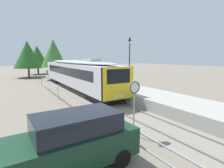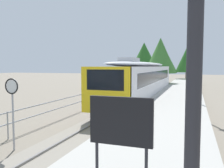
# 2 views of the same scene
# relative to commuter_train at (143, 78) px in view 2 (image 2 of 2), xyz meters

# --- Properties ---
(ground_plane) EXTENTS (160.00, 160.00, 0.00)m
(ground_plane) POSITION_rel_commuter_train_xyz_m (-3.00, -3.25, -2.15)
(ground_plane) COLOR slate
(track_rails) EXTENTS (3.20, 60.00, 0.14)m
(track_rails) POSITION_rel_commuter_train_xyz_m (0.00, -3.25, -2.11)
(track_rails) COLOR gray
(track_rails) RESTS_ON ground
(commuter_train) EXTENTS (2.82, 19.70, 3.74)m
(commuter_train) POSITION_rel_commuter_train_xyz_m (0.00, 0.00, 0.00)
(commuter_train) COLOR silver
(commuter_train) RESTS_ON track_rails
(station_platform) EXTENTS (3.90, 60.00, 0.90)m
(station_platform) POSITION_rel_commuter_train_xyz_m (3.25, -3.25, -1.70)
(station_platform) COLOR #A8A59E
(station_platform) RESTS_ON ground
(platform_lamp_mid_platform) EXTENTS (0.34, 0.34, 5.35)m
(platform_lamp_mid_platform) POSITION_rel_commuter_train_xyz_m (4.48, -5.07, 2.48)
(platform_lamp_mid_platform) COLOR #232328
(platform_lamp_mid_platform) RESTS_ON station_platform
(platform_notice_board) EXTENTS (1.20, 0.08, 1.80)m
(platform_notice_board) POSITION_rel_commuter_train_xyz_m (3.23, -17.36, 0.04)
(platform_notice_board) COLOR #232328
(platform_notice_board) RESTS_ON station_platform
(speed_limit_sign) EXTENTS (0.61, 0.10, 2.81)m
(speed_limit_sign) POSITION_rel_commuter_train_xyz_m (-2.05, -14.29, -0.02)
(speed_limit_sign) COLOR #9EA0A5
(speed_limit_sign) RESTS_ON ground
(carpark_fence) EXTENTS (0.06, 36.06, 1.25)m
(carpark_fence) POSITION_rel_commuter_train_xyz_m (-3.30, -13.25, -1.24)
(carpark_fence) COLOR #9EA0A5
(carpark_fence) RESTS_ON ground
(tree_behind_carpark) EXTENTS (5.43, 5.43, 7.27)m
(tree_behind_carpark) POSITION_rel_commuter_train_xyz_m (-3.54, 17.97, 2.43)
(tree_behind_carpark) COLOR brown
(tree_behind_carpark) RESTS_ON ground
(tree_behind_station_far) EXTENTS (4.20, 4.20, 6.85)m
(tree_behind_station_far) POSITION_rel_commuter_train_xyz_m (3.18, 24.71, 2.35)
(tree_behind_station_far) COLOR brown
(tree_behind_station_far) RESTS_ON ground
(tree_distant_left) EXTENTS (4.79, 4.79, 6.80)m
(tree_distant_left) POSITION_rel_commuter_train_xyz_m (-0.86, 24.25, 2.28)
(tree_distant_left) COLOR brown
(tree_distant_left) RESTS_ON ground
(tree_distant_centre) EXTENTS (4.41, 4.41, 7.20)m
(tree_distant_centre) POSITION_rel_commuter_train_xyz_m (0.05, 11.60, 2.60)
(tree_distant_centre) COLOR brown
(tree_distant_centre) RESTS_ON ground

